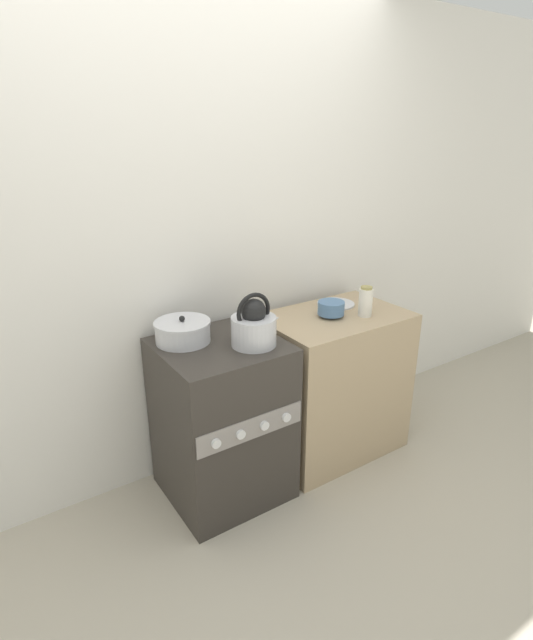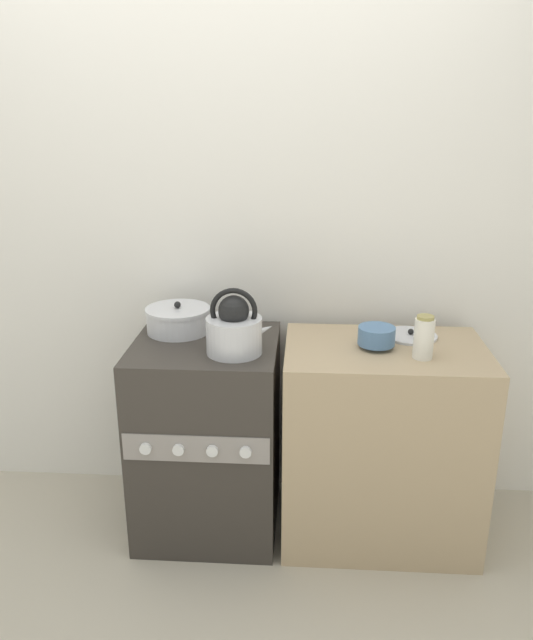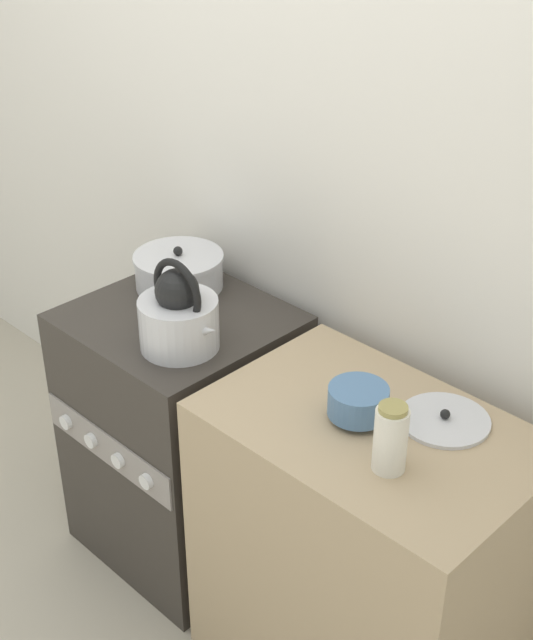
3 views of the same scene
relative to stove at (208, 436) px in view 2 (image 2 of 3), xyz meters
The scene contains 9 objects.
ground_plane 0.51m from the stove, 90.00° to the right, with size 12.00×12.00×0.00m, color #B2A893.
wall_back 0.90m from the stove, 90.00° to the left, with size 7.00×0.06×2.50m.
stove is the anchor object (origin of this frame).
counter 0.72m from the stove, ahead, with size 0.79×0.53×0.85m.
kettle 0.54m from the stove, 36.64° to the right, with size 0.26×0.21×0.26m.
cooking_pot 0.51m from the stove, 136.74° to the left, with size 0.27×0.27×0.13m.
enamel_bowl 0.83m from the stove, ahead, with size 0.14×0.14×0.09m.
storage_jar 0.99m from the stove, ahead, with size 0.07×0.07×0.17m.
loose_pot_lid 0.95m from the stove, ahead, with size 0.22×0.22×0.03m.
Camera 2 is at (0.40, -2.04, 1.74)m, focal length 35.00 mm.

